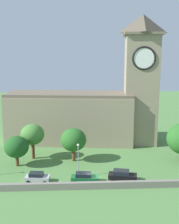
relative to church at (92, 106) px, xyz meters
name	(u,v)px	position (x,y,z in m)	size (l,w,h in m)	color
ground_plane	(90,151)	(-0.94, -7.31, -8.87)	(200.00, 200.00, 0.00)	#517F42
church	(92,106)	(0.00, 0.00, 0.00)	(36.77, 13.58, 29.76)	gray
quay_barrier	(95,185)	(-0.94, -25.18, -8.31)	(40.53, 0.70, 1.13)	gray
car_silver	(37,177)	(-10.48, -22.25, -8.03)	(4.22, 2.42, 1.67)	silver
car_green	(84,177)	(-2.58, -22.71, -8.04)	(4.69, 2.35, 1.64)	#1E6B38
car_black	(122,175)	(3.83, -22.48, -7.93)	(5.05, 3.00, 1.86)	black
streetlamp_west_mid	(78,154)	(-3.56, -20.34, -4.79)	(0.44, 0.44, 5.97)	#9EA0A5
tree_churchyard	(73,140)	(-4.42, -12.80, -4.52)	(5.11, 5.11, 6.68)	brown
tree_riverside_west	(32,135)	(-12.70, -11.09, -3.81)	(4.74, 4.74, 7.25)	brown
tree_by_tower	(17,147)	(-15.20, -14.89, -5.10)	(4.60, 4.60, 5.87)	brown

